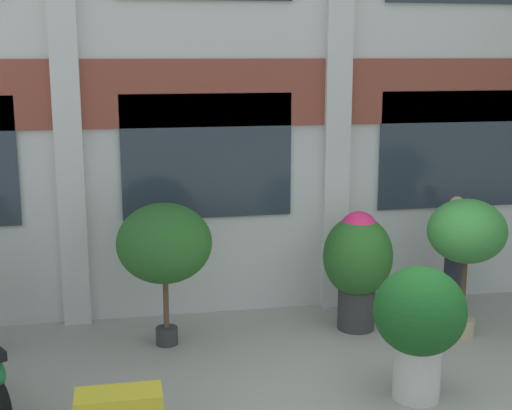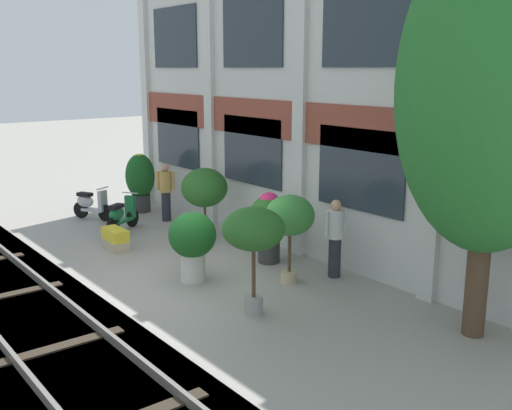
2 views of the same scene
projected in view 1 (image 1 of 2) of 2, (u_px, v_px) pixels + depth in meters
The scene contains 7 objects.
ground_plane at pixel (416, 401), 7.56m from camera, with size 80.00×80.00×0.00m, color #9E998E.
apartment_facade at pixel (333, 14), 9.87m from camera, with size 14.90×0.64×8.36m.
potted_plant_ribbed_drum at pixel (358, 260), 9.39m from camera, with size 0.92×0.92×1.61m.
potted_plant_low_pan at pixel (467, 234), 9.06m from camera, with size 1.00×1.00×1.82m.
potted_plant_terracotta_small at pixel (164, 244), 8.79m from camera, with size 1.18×1.18×1.83m.
potted_plant_fluted_column at pixel (419, 320), 7.47m from camera, with size 0.97×0.97×1.45m.
resident_watching_tracks at pixel (454, 249), 10.14m from camera, with size 0.34×0.51×1.66m.
Camera 1 is at (-2.98, -6.52, 3.62)m, focal length 50.00 mm.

